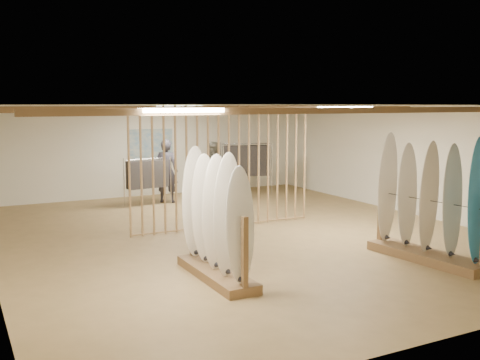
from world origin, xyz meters
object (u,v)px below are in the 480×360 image
clothing_rack_a (148,174)px  shopper_a (166,167)px  rack_left (216,237)px  rack_right (428,220)px  shopper_b (215,168)px  clothing_rack_b (246,161)px

clothing_rack_a → shopper_a: size_ratio=0.65×
rack_left → rack_right: size_ratio=0.89×
shopper_a → rack_left: bearing=116.0°
rack_right → shopper_b: bearing=90.2°
clothing_rack_a → clothing_rack_b: bearing=-2.4°
shopper_b → shopper_a: bearing=-170.4°
rack_left → shopper_b: rack_left is taller
rack_left → clothing_rack_a: (1.10, 6.89, 0.19)m
clothing_rack_b → shopper_a: 2.67m
clothing_rack_a → clothing_rack_b: (3.28, 0.34, 0.20)m
clothing_rack_a → clothing_rack_b: 3.31m
rack_right → rack_left: bearing=161.7°
shopper_b → rack_right: bearing=-51.6°
shopper_a → shopper_b: (1.29, -0.53, -0.05)m
rack_left → shopper_b: bearing=65.5°
rack_left → shopper_a: 7.28m
rack_left → shopper_b: 7.20m
clothing_rack_a → clothing_rack_b: size_ratio=0.82×
shopper_a → clothing_rack_b: bearing=-136.9°
clothing_rack_a → shopper_a: 0.66m
rack_left → shopper_b: size_ratio=1.07×
shopper_a → shopper_b: 1.40m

